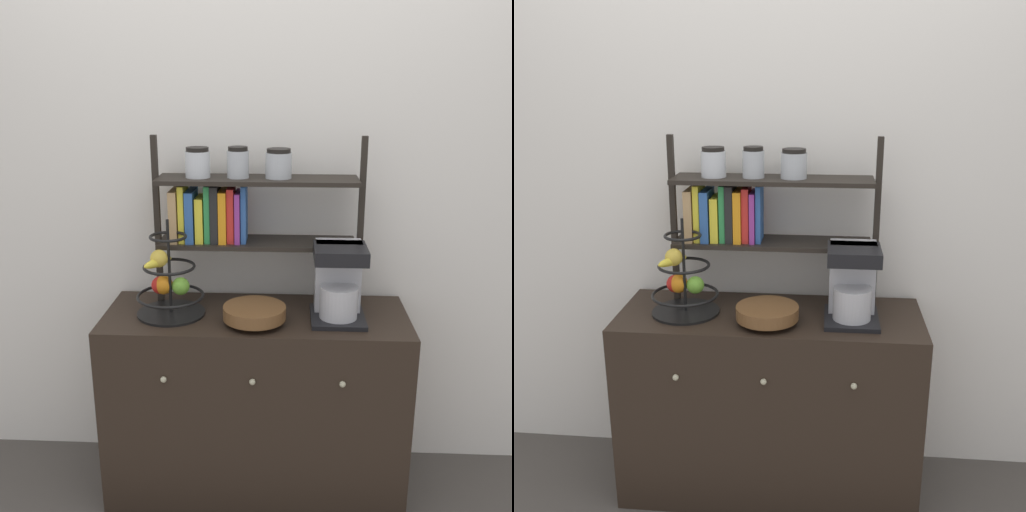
# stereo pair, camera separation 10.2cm
# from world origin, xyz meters

# --- Properties ---
(wall_back) EXTENTS (7.00, 0.05, 2.60)m
(wall_back) POSITION_xyz_m (0.00, 0.51, 1.30)
(wall_back) COLOR silver
(wall_back) RESTS_ON ground_plane
(sideboard) EXTENTS (1.23, 0.48, 0.80)m
(sideboard) POSITION_xyz_m (0.00, 0.23, 0.40)
(sideboard) COLOR black
(sideboard) RESTS_ON ground_plane
(coffee_maker) EXTENTS (0.21, 0.24, 0.30)m
(coffee_maker) POSITION_xyz_m (0.33, 0.22, 0.95)
(coffee_maker) COLOR black
(coffee_maker) RESTS_ON sideboard
(fruit_stand) EXTENTS (0.27, 0.27, 0.39)m
(fruit_stand) POSITION_xyz_m (-0.35, 0.22, 0.93)
(fruit_stand) COLOR black
(fruit_stand) RESTS_ON sideboard
(wooden_bowl) EXTENTS (0.24, 0.24, 0.07)m
(wooden_bowl) POSITION_xyz_m (-0.00, 0.14, 0.85)
(wooden_bowl) COLOR brown
(wooden_bowl) RESTS_ON sideboard
(shelf_hutch) EXTENTS (0.85, 0.20, 0.70)m
(shelf_hutch) POSITION_xyz_m (-0.10, 0.35, 1.23)
(shelf_hutch) COLOR black
(shelf_hutch) RESTS_ON sideboard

